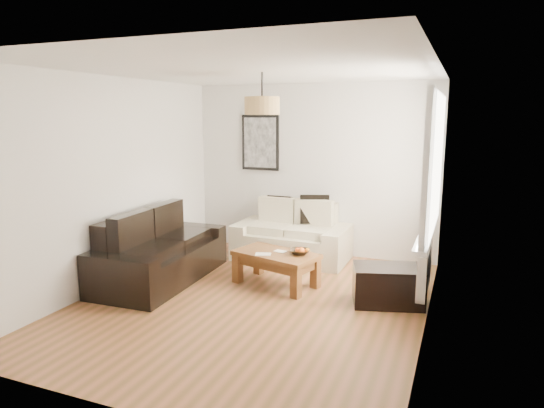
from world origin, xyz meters
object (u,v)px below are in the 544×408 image
at_px(coffee_table, 276,269).
at_px(loveseat_cream, 292,232).
at_px(sofa_leather, 161,248).
at_px(ottoman, 388,285).

bearing_deg(coffee_table, loveseat_cream, 99.65).
bearing_deg(sofa_leather, loveseat_cream, -42.60).
relative_size(loveseat_cream, ottoman, 2.16).
bearing_deg(loveseat_cream, sofa_leather, -129.56).
distance_m(loveseat_cream, sofa_leather, 1.98).
distance_m(loveseat_cream, ottoman, 2.04).
distance_m(loveseat_cream, coffee_table, 1.18).
relative_size(sofa_leather, coffee_table, 1.89).
distance_m(sofa_leather, coffee_table, 1.53).
height_order(loveseat_cream, sofa_leather, sofa_leather).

